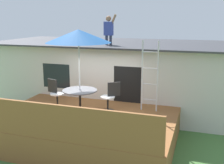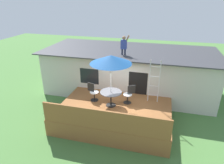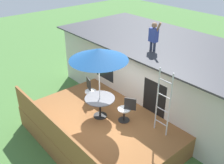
% 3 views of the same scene
% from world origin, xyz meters
% --- Properties ---
extents(ground_plane, '(40.00, 40.00, 0.00)m').
position_xyz_m(ground_plane, '(0.00, 0.00, 0.00)').
color(ground_plane, '#477538').
extents(house, '(10.50, 4.50, 2.68)m').
position_xyz_m(house, '(-0.00, 3.60, 1.35)').
color(house, beige).
rests_on(house, ground).
extents(deck, '(5.33, 3.92, 0.80)m').
position_xyz_m(deck, '(0.00, 0.00, 0.40)').
color(deck, brown).
rests_on(deck, ground).
extents(deck_railing, '(5.23, 0.08, 0.90)m').
position_xyz_m(deck_railing, '(0.00, -1.91, 1.25)').
color(deck_railing, brown).
rests_on(deck_railing, deck).
extents(patio_table, '(1.04, 1.04, 0.74)m').
position_xyz_m(patio_table, '(-0.21, 0.02, 1.39)').
color(patio_table, black).
rests_on(patio_table, deck).
extents(patio_umbrella, '(1.90, 1.90, 2.54)m').
position_xyz_m(patio_umbrella, '(-0.21, 0.02, 3.15)').
color(patio_umbrella, silver).
rests_on(patio_umbrella, deck).
extents(step_ladder, '(0.52, 0.04, 2.20)m').
position_xyz_m(step_ladder, '(1.72, 0.98, 1.90)').
color(step_ladder, silver).
rests_on(step_ladder, deck).
extents(person_figure, '(0.47, 0.20, 1.11)m').
position_xyz_m(person_figure, '(-0.13, 2.48, 3.29)').
color(person_figure, '#33384C').
rests_on(person_figure, house).
extents(patio_chair_left, '(0.61, 0.44, 0.92)m').
position_xyz_m(patio_chair_left, '(-1.23, 0.34, 1.26)').
color(patio_chair_left, black).
rests_on(patio_chair_left, deck).
extents(patio_chair_right, '(0.57, 0.45, 0.92)m').
position_xyz_m(patio_chair_right, '(0.58, 0.53, 1.26)').
color(patio_chair_right, black).
rests_on(patio_chair_right, deck).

